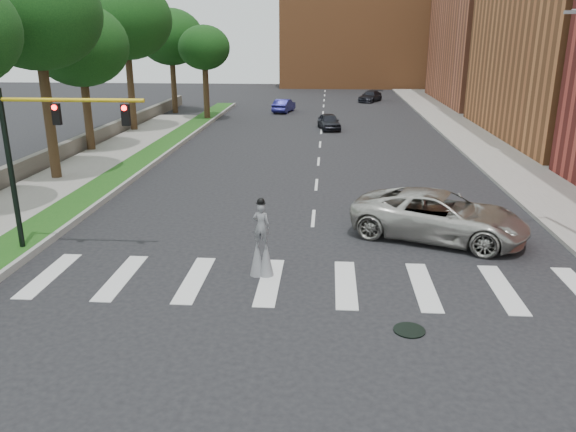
{
  "coord_description": "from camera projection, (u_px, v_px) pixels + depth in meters",
  "views": [
    {
      "loc": [
        0.58,
        -16.29,
        8.0
      ],
      "look_at": [
        -0.8,
        3.03,
        1.7
      ],
      "focal_mm": 35.0,
      "sensor_mm": 36.0,
      "label": 1
    }
  ],
  "objects": [
    {
      "name": "tree_3",
      "position": [
        80.0,
        46.0,
        37.85
      ],
      "size": [
        6.46,
        6.46,
        10.02
      ],
      "color": "#362515",
      "rests_on": "ground"
    },
    {
      "name": "sidewalk_left",
      "position": [
        28.0,
        198.0,
        28.41
      ],
      "size": [
        4.0,
        60.0,
        0.18
      ],
      "primitive_type": "cube",
      "color": "gray",
      "rests_on": "ground"
    },
    {
      "name": "tree_6",
      "position": [
        204.0,
        48.0,
        52.48
      ],
      "size": [
        4.83,
        4.83,
        8.85
      ],
      "color": "#362515",
      "rests_on": "ground"
    },
    {
      "name": "stilt_performer",
      "position": [
        262.0,
        247.0,
        19.2
      ],
      "size": [
        0.84,
        0.56,
        2.81
      ],
      "rotation": [
        0.0,
        0.0,
        3.0
      ],
      "color": "#362515",
      "rests_on": "ground"
    },
    {
      "name": "car_far",
      "position": [
        370.0,
        96.0,
        69.32
      ],
      "size": [
        3.56,
        4.88,
        1.31
      ],
      "primitive_type": "imported",
      "rotation": [
        0.0,
        0.0,
        -0.43
      ],
      "color": "black",
      "rests_on": "ground"
    },
    {
      "name": "sidewalk_right",
      "position": [
        492.0,
        148.0,
        40.8
      ],
      "size": [
        5.0,
        90.0,
        0.18
      ],
      "primitive_type": "cube",
      "color": "gray",
      "rests_on": "ground"
    },
    {
      "name": "manhole",
      "position": [
        409.0,
        330.0,
        15.86
      ],
      "size": [
        0.9,
        0.9,
        0.04
      ],
      "primitive_type": "cylinder",
      "color": "black",
      "rests_on": "ground"
    },
    {
      "name": "ground_plane",
      "position": [
        306.0,
        296.0,
        17.96
      ],
      "size": [
        160.0,
        160.0,
        0.0
      ],
      "primitive_type": "plane",
      "color": "black",
      "rests_on": "ground"
    },
    {
      "name": "traffic_signal",
      "position": [
        40.0,
        146.0,
        20.19
      ],
      "size": [
        5.3,
        0.23,
        6.2
      ],
      "color": "black",
      "rests_on": "ground"
    },
    {
      "name": "building_backdrop",
      "position": [
        365.0,
        27.0,
        88.76
      ],
      "size": [
        26.0,
        14.0,
        18.0
      ],
      "primitive_type": "cube",
      "color": "#AA6235",
      "rests_on": "ground"
    },
    {
      "name": "tree_5",
      "position": [
        171.0,
        37.0,
        57.41
      ],
      "size": [
        6.67,
        6.67,
        10.55
      ],
      "color": "#362515",
      "rests_on": "ground"
    },
    {
      "name": "median_curb",
      "position": [
        163.0,
        157.0,
        37.6
      ],
      "size": [
        0.2,
        60.0,
        0.28
      ],
      "primitive_type": "cube",
      "color": "gray",
      "rests_on": "ground"
    },
    {
      "name": "tree_2",
      "position": [
        36.0,
        14.0,
        29.5
      ],
      "size": [
        6.9,
        6.9,
        11.96
      ],
      "color": "#362515",
      "rests_on": "ground"
    },
    {
      "name": "suv_crossing",
      "position": [
        439.0,
        216.0,
        22.78
      ],
      "size": [
        7.67,
        5.55,
        1.94
      ],
      "primitive_type": "imported",
      "rotation": [
        0.0,
        0.0,
        1.2
      ],
      "color": "#B4B1AA",
      "rests_on": "ground"
    },
    {
      "name": "car_mid",
      "position": [
        284.0,
        106.0,
        60.0
      ],
      "size": [
        2.31,
        4.48,
        1.41
      ],
      "primitive_type": "imported",
      "rotation": [
        0.0,
        0.0,
        2.94
      ],
      "color": "navy",
      "rests_on": "ground"
    },
    {
      "name": "grass_median",
      "position": [
        147.0,
        157.0,
        37.68
      ],
      "size": [
        2.0,
        60.0,
        0.25
      ],
      "primitive_type": "cube",
      "color": "#194714",
      "rests_on": "ground"
    },
    {
      "name": "building_far",
      "position": [
        517.0,
        16.0,
        64.6
      ],
      "size": [
        16.0,
        22.0,
        20.0
      ],
      "primitive_type": "cube",
      "color": "#AA5B3E",
      "rests_on": "ground"
    },
    {
      "name": "car_near",
      "position": [
        329.0,
        122.0,
        49.13
      ],
      "size": [
        2.33,
        4.27,
        1.38
      ],
      "primitive_type": "imported",
      "rotation": [
        0.0,
        0.0,
        0.18
      ],
      "color": "black",
      "rests_on": "ground"
    },
    {
      "name": "stone_wall",
      "position": [
        80.0,
        144.0,
        39.82
      ],
      "size": [
        0.5,
        56.0,
        1.1
      ],
      "primitive_type": "cube",
      "color": "#5B574E",
      "rests_on": "ground"
    },
    {
      "name": "tree_4",
      "position": [
        125.0,
        20.0,
        45.54
      ],
      "size": [
        7.56,
        7.56,
        12.34
      ],
      "color": "#362515",
      "rests_on": "ground"
    }
  ]
}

